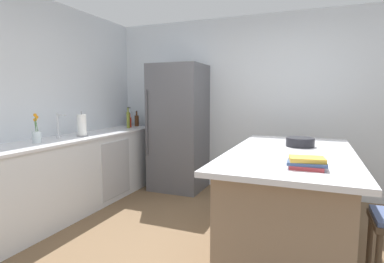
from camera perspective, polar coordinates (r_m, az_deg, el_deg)
The scene contains 14 objects.
wall_rear at distance 4.66m, azimuth 13.86°, elevation 4.88°, with size 6.00×0.10×2.60m, color silver.
wall_left at distance 3.91m, azimuth -30.84°, elevation 3.84°, with size 0.10×6.00×2.60m, color silver.
counter_run_left at distance 4.18m, azimuth -20.37°, elevation -7.11°, with size 0.63×2.99×0.93m.
kitchen_island at distance 3.00m, azimuth 17.68°, elevation -12.23°, with size 1.07×2.03×0.93m.
refrigerator at distance 4.67m, azimuth -2.52°, elevation 0.73°, with size 0.77×0.72×1.90m.
sink_faucet at distance 3.94m, azimuth -23.63°, elevation 1.06°, with size 0.15×0.05×0.30m.
flower_vase at distance 3.68m, azimuth -27.05°, elevation -0.52°, with size 0.09×0.09×0.32m.
paper_towel_roll at distance 4.06m, azimuth -19.88°, elevation 1.04°, with size 0.14×0.14×0.31m.
syrup_bottle at distance 5.19m, azimuth -10.29°, elevation 2.06°, with size 0.07×0.07×0.26m.
soda_bottle at distance 5.13m, azimuth -11.53°, elevation 2.31°, with size 0.08×0.08×0.32m.
hot_sauce_bottle at distance 5.02m, azimuth -11.54°, elevation 1.77°, with size 0.05×0.05×0.23m.
olive_oil_bottle at distance 4.93m, azimuth -11.83°, elevation 2.25°, with size 0.05×0.05×0.33m.
cookbook_stack at distance 2.25m, azimuth 20.67°, elevation -5.51°, with size 0.26×0.19×0.08m.
mixing_bowl at distance 3.20m, azimuth 19.55°, elevation -1.87°, with size 0.27×0.27×0.09m.
Camera 1 is at (0.67, -2.36, 1.43)m, focal length 28.54 mm.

